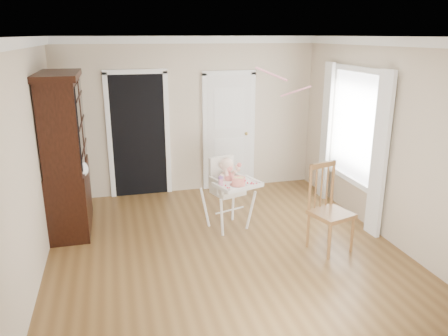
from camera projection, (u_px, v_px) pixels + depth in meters
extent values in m
plane|color=brown|center=(226.00, 252.00, 5.70)|extent=(5.00, 5.00, 0.00)
plane|color=white|center=(227.00, 37.00, 4.91)|extent=(5.00, 5.00, 0.00)
plane|color=#C3B298|center=(190.00, 117.00, 7.62)|extent=(4.50, 0.00, 4.50)
plane|color=#C3B298|center=(28.00, 166.00, 4.77)|extent=(0.00, 5.00, 5.00)
plane|color=#C3B298|center=(389.00, 142.00, 5.85)|extent=(0.00, 5.00, 5.00)
cube|color=black|center=(139.00, 136.00, 7.48)|extent=(0.90, 0.03, 2.10)
cube|color=white|center=(109.00, 138.00, 7.36)|extent=(0.08, 0.05, 2.18)
cube|color=white|center=(167.00, 135.00, 7.59)|extent=(0.08, 0.05, 2.18)
cube|color=white|center=(135.00, 72.00, 7.16)|extent=(1.06, 0.05, 0.08)
cube|color=white|center=(229.00, 133.00, 7.86)|extent=(0.80, 0.05, 2.05)
cube|color=white|center=(205.00, 134.00, 7.76)|extent=(0.08, 0.05, 2.13)
cube|color=white|center=(252.00, 132.00, 7.97)|extent=(0.08, 0.05, 2.13)
sphere|color=gold|center=(246.00, 134.00, 7.91)|extent=(0.06, 0.06, 0.06)
cube|color=white|center=(356.00, 126.00, 6.57)|extent=(0.02, 1.20, 1.60)
cube|color=white|center=(360.00, 69.00, 6.32)|extent=(0.06, 1.36, 0.08)
cube|color=white|center=(380.00, 156.00, 5.90)|extent=(0.08, 0.28, 2.30)
cube|color=white|center=(326.00, 132.00, 7.34)|extent=(0.08, 0.28, 2.30)
cylinder|color=white|center=(222.00, 218.00, 6.04)|extent=(0.10, 0.16, 0.62)
cylinder|color=white|center=(251.00, 211.00, 6.30)|extent=(0.15, 0.10, 0.62)
cylinder|color=white|center=(205.00, 208.00, 6.41)|extent=(0.15, 0.10, 0.62)
cylinder|color=white|center=(233.00, 201.00, 6.66)|extent=(0.10, 0.16, 0.62)
cylinder|color=white|center=(230.00, 210.00, 6.31)|extent=(0.46, 0.17, 0.02)
cube|color=silver|center=(228.00, 191.00, 6.27)|extent=(0.49, 0.48, 0.08)
cube|color=silver|center=(216.00, 185.00, 6.13)|extent=(0.15, 0.35, 0.19)
cube|color=silver|center=(239.00, 180.00, 6.33)|extent=(0.15, 0.35, 0.19)
cube|color=silver|center=(221.00, 171.00, 6.34)|extent=(0.39, 0.18, 0.46)
cube|color=white|center=(238.00, 185.00, 6.02)|extent=(0.68, 0.58, 0.03)
cube|color=white|center=(246.00, 188.00, 5.85)|extent=(0.56, 0.21, 0.04)
ellipsoid|color=beige|center=(227.00, 180.00, 6.25)|extent=(0.27, 0.24, 0.28)
sphere|color=beige|center=(227.00, 165.00, 6.18)|extent=(0.25, 0.25, 0.20)
sphere|color=red|center=(229.00, 177.00, 6.18)|extent=(0.14, 0.14, 0.14)
sphere|color=red|center=(229.00, 170.00, 6.11)|extent=(0.07, 0.07, 0.07)
sphere|color=red|center=(239.00, 165.00, 6.20)|extent=(0.07, 0.07, 0.07)
cylinder|color=silver|center=(238.00, 185.00, 5.98)|extent=(0.24, 0.24, 0.01)
cylinder|color=#EF2A50|center=(239.00, 181.00, 5.97)|extent=(0.19, 0.19, 0.10)
cylinder|color=#F2E08C|center=(241.00, 178.00, 5.95)|extent=(0.08, 0.08, 0.02)
cylinder|color=pink|center=(221.00, 182.00, 5.95)|extent=(0.06, 0.06, 0.10)
cylinder|color=#8B5BA0|center=(221.00, 178.00, 5.94)|extent=(0.07, 0.07, 0.03)
cone|color=#8B5BA0|center=(221.00, 175.00, 5.93)|extent=(0.02, 0.02, 0.04)
cube|color=black|center=(70.00, 197.00, 6.31)|extent=(0.52, 1.25, 0.94)
cube|color=black|center=(62.00, 123.00, 5.99)|extent=(0.48, 1.25, 1.25)
cube|color=black|center=(80.00, 127.00, 5.76)|extent=(0.02, 0.54, 1.09)
cube|color=black|center=(82.00, 118.00, 6.33)|extent=(0.02, 0.54, 1.09)
cube|color=black|center=(57.00, 75.00, 5.80)|extent=(0.56, 1.33, 0.08)
ellipsoid|color=white|center=(81.00, 169.00, 5.87)|extent=(0.21, 0.17, 0.23)
cube|color=brown|center=(331.00, 214.00, 5.64)|extent=(0.58, 0.58, 0.06)
cylinder|color=brown|center=(329.00, 241.00, 5.45)|extent=(0.04, 0.04, 0.50)
cylinder|color=brown|center=(352.00, 234.00, 5.65)|extent=(0.04, 0.04, 0.50)
cylinder|color=brown|center=(308.00, 229.00, 5.78)|extent=(0.04, 0.04, 0.50)
cylinder|color=brown|center=(330.00, 223.00, 5.98)|extent=(0.04, 0.04, 0.50)
cylinder|color=brown|center=(310.00, 189.00, 5.62)|extent=(0.04, 0.04, 0.64)
cylinder|color=brown|center=(333.00, 183.00, 5.82)|extent=(0.04, 0.04, 0.64)
cube|color=brown|center=(323.00, 165.00, 5.64)|extent=(0.42, 0.16, 0.07)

